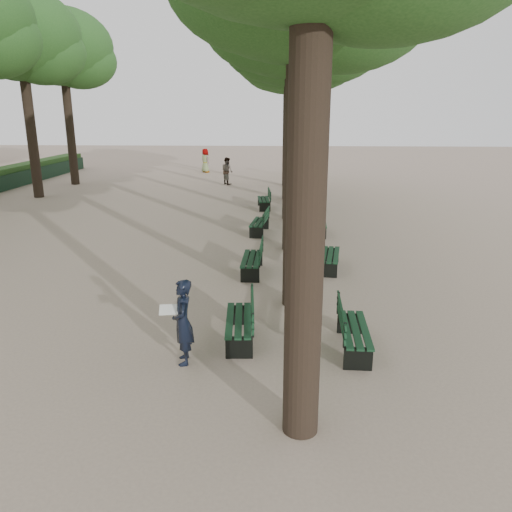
{
  "coord_description": "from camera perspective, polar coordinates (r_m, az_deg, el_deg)",
  "views": [
    {
      "loc": [
        1.17,
        -8.38,
        4.52
      ],
      "look_at": [
        0.6,
        3.0,
        1.2
      ],
      "focal_mm": 35.0,
      "sensor_mm": 36.0,
      "label": 1
    }
  ],
  "objects": [
    {
      "name": "ground",
      "position": [
        9.59,
        -4.58,
        -11.93
      ],
      "size": [
        120.0,
        120.0,
        0.0
      ],
      "primitive_type": "plane",
      "color": "tan",
      "rests_on": "ground"
    },
    {
      "name": "pedestrian_a",
      "position": [
        32.18,
        -3.31,
        9.68
      ],
      "size": [
        0.79,
        0.86,
        1.7
      ],
      "primitive_type": "imported",
      "rotation": [
        0.0,
        0.0,
        2.25
      ],
      "color": "#262628",
      "rests_on": "ground"
    },
    {
      "name": "bench_right_3",
      "position": [
        24.5,
        6.28,
        6.17
      ],
      "size": [
        0.61,
        1.81,
        0.92
      ],
      "color": "black",
      "rests_on": "ground"
    },
    {
      "name": "bench_left_1",
      "position": [
        14.34,
        -0.47,
        -0.97
      ],
      "size": [
        0.6,
        1.81,
        0.92
      ],
      "color": "black",
      "rests_on": "ground"
    },
    {
      "name": "tree_central_3",
      "position": [
        21.61,
        4.08,
        24.55
      ],
      "size": [
        6.0,
        6.0,
        9.95
      ],
      "color": "#33261C",
      "rests_on": "ground"
    },
    {
      "name": "pedestrian_d",
      "position": [
        38.73,
        -5.81,
        10.8
      ],
      "size": [
        0.85,
        0.89,
        1.79
      ],
      "primitive_type": "imported",
      "rotation": [
        0.0,
        0.0,
        2.3
      ],
      "color": "#262628",
      "rests_on": "ground"
    },
    {
      "name": "tree_central_2",
      "position": [
        16.68,
        4.43,
        27.03
      ],
      "size": [
        6.0,
        6.0,
        9.95
      ],
      "color": "#33261C",
      "rests_on": "ground"
    },
    {
      "name": "pedestrian_b",
      "position": [
        36.11,
        4.58,
        10.45
      ],
      "size": [
        1.05,
        1.1,
        1.79
      ],
      "primitive_type": "imported",
      "rotation": [
        0.0,
        0.0,
        2.31
      ],
      "color": "#262628",
      "rests_on": "ground"
    },
    {
      "name": "bench_right_0",
      "position": [
        10.03,
        11.12,
        -9.13
      ],
      "size": [
        0.63,
        1.82,
        0.92
      ],
      "color": "black",
      "rests_on": "ground"
    },
    {
      "name": "bench_left_3",
      "position": [
        24.06,
        0.91,
        6.08
      ],
      "size": [
        0.73,
        1.84,
        0.92
      ],
      "color": "black",
      "rests_on": "ground"
    },
    {
      "name": "tree_central_4",
      "position": [
        26.56,
        3.86,
        22.99
      ],
      "size": [
        6.0,
        6.0,
        9.95
      ],
      "color": "#33261C",
      "rests_on": "ground"
    },
    {
      "name": "bench_right_2",
      "position": [
        19.15,
        7.19,
        3.31
      ],
      "size": [
        0.66,
        1.83,
        0.92
      ],
      "color": "black",
      "rests_on": "ground"
    },
    {
      "name": "bench_right_1",
      "position": [
        14.9,
        8.38,
        -0.5
      ],
      "size": [
        0.81,
        1.86,
        0.92
      ],
      "color": "black",
      "rests_on": "ground"
    },
    {
      "name": "bench_left_2",
      "position": [
        19.09,
        0.38,
        3.39
      ],
      "size": [
        0.75,
        1.85,
        0.92
      ],
      "color": "black",
      "rests_on": "ground"
    },
    {
      "name": "tree_central_5",
      "position": [
        31.53,
        3.72,
        21.92
      ],
      "size": [
        6.0,
        6.0,
        9.95
      ],
      "color": "#33261C",
      "rests_on": "ground"
    },
    {
      "name": "man_with_map",
      "position": [
        9.29,
        -8.36,
        -7.48
      ],
      "size": [
        0.66,
        0.7,
        1.62
      ],
      "color": "black",
      "rests_on": "ground"
    },
    {
      "name": "tree_far_5",
      "position": [
        34.22,
        -21.31,
        21.31
      ],
      "size": [
        6.0,
        6.0,
        10.45
      ],
      "color": "#33261C",
      "rests_on": "ground"
    },
    {
      "name": "tree_far_4",
      "position": [
        29.7,
        -25.42,
        21.81
      ],
      "size": [
        6.0,
        6.0,
        10.45
      ],
      "color": "#33261C",
      "rests_on": "ground"
    },
    {
      "name": "bench_left_0",
      "position": [
        10.26,
        -1.9,
        -8.22
      ],
      "size": [
        0.69,
        1.83,
        0.92
      ],
      "color": "black",
      "rests_on": "ground"
    }
  ]
}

